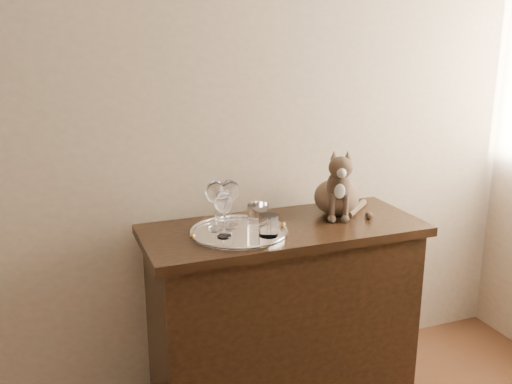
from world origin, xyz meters
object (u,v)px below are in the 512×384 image
sideboard (282,316)px  wine_glass_c (224,214)px  wine_glass_b (230,203)px  tray (239,233)px  tumbler_c (258,216)px  wine_glass_a (216,205)px  tumbler_a (269,225)px  wine_glass_d (224,211)px  cat (337,180)px

sideboard → wine_glass_c: size_ratio=6.51×
wine_glass_b → tray: bearing=-85.2°
tumbler_c → wine_glass_a: bearing=166.7°
sideboard → tumbler_a: (-0.11, -0.11, 0.48)m
wine_glass_c → wine_glass_d: 0.04m
cat → tumbler_c: bearing=-147.3°
tumbler_a → sideboard: bearing=44.0°
tumbler_c → cat: (0.40, 0.07, 0.10)m
tray → cat: 0.53m
tumbler_a → wine_glass_d: bearing=148.6°
wine_glass_c → tumbler_c: size_ratio=1.85×
tray → wine_glass_a: wine_glass_a is taller
wine_glass_c → tumbler_a: wine_glass_c is taller
wine_glass_c → wine_glass_d: same height
wine_glass_a → wine_glass_d: 0.06m
sideboard → wine_glass_d: wine_glass_d is taller
tumbler_a → cat: cat is taller
wine_glass_a → wine_glass_b: (0.07, 0.01, -0.00)m
wine_glass_b → wine_glass_d: size_ratio=1.09×
sideboard → wine_glass_a: bearing=171.2°
tray → wine_glass_c: wine_glass_c is taller
wine_glass_b → tumbler_c: wine_glass_b is taller
wine_glass_b → tumbler_a: size_ratio=2.27×
wine_glass_c → tumbler_c: 0.18m
wine_glass_c → cat: bearing=12.6°
wine_glass_a → wine_glass_c: 0.10m
wine_glass_d → tumbler_c: wine_glass_d is taller
cat → wine_glass_a: bearing=-154.2°
tumbler_a → cat: size_ratio=0.29×
tumbler_c → wine_glass_b: bearing=152.3°
tray → wine_glass_a: 0.15m
sideboard → wine_glass_d: 0.59m
tumbler_c → cat: cat is taller
sideboard → tumbler_c: tumbler_c is taller
tray → tumbler_a: tumbler_a is taller
wine_glass_d → cat: 0.57m
wine_glass_a → cat: 0.58m
sideboard → tray: bearing=-171.9°
tumbler_c → sideboard: bearing=-1.8°
wine_glass_b → wine_glass_c: bearing=-119.6°
wine_glass_c → tumbler_a: (0.17, -0.06, -0.05)m
tumbler_a → wine_glass_c: bearing=161.4°
sideboard → tumbler_a: 0.50m
tray → wine_glass_b: size_ratio=1.99×
wine_glass_a → wine_glass_c: wine_glass_a is taller
tray → wine_glass_c: bearing=-161.5°
wine_glass_d → cat: (0.56, 0.09, 0.06)m
tray → wine_glass_c: size_ratio=2.17×
sideboard → wine_glass_d: bearing=-176.6°
sideboard → wine_glass_d: (-0.27, -0.02, 0.53)m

